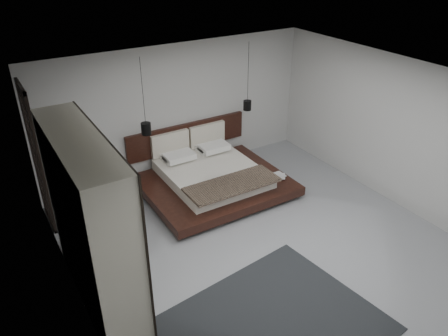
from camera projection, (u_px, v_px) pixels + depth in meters
floor at (258, 240)px, 7.58m from camera, size 6.00×6.00×0.00m
ceiling at (265, 83)px, 6.24m from camera, size 6.00×6.00×0.00m
wall_back at (178, 110)px, 9.16m from camera, size 6.00×0.00×6.00m
wall_front at (425, 284)px, 4.66m from camera, size 6.00×0.00×6.00m
wall_left at (69, 228)px, 5.54m from camera, size 0.00×6.00×6.00m
wall_right at (390, 130)px, 8.28m from camera, size 0.00×6.00×6.00m
lattice_screen at (37, 158)px, 7.45m from camera, size 0.05×0.90×2.60m
bed at (211, 176)px, 8.95m from camera, size 2.80×2.40×1.08m
book_lower at (276, 176)px, 8.99m from camera, size 0.20×0.26×0.02m
book_upper at (276, 176)px, 8.95m from camera, size 0.31×0.32×0.02m
pendant_left at (146, 128)px, 8.21m from camera, size 0.19×0.19×1.47m
pendant_right at (247, 105)px, 9.24m from camera, size 0.17×0.17×1.44m
wardrobe at (91, 223)px, 5.84m from camera, size 0.61×2.59×2.54m
rug at (262, 334)px, 5.79m from camera, size 3.45×2.65×0.01m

